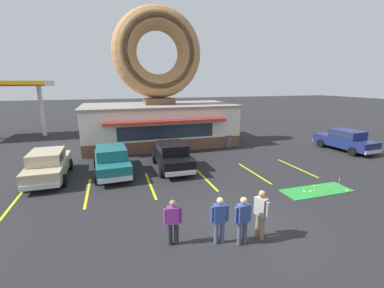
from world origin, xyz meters
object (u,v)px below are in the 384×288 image
car_champagne (48,164)px  pedestrian_leather_jacket_man (261,212)px  trash_bin (228,141)px  pedestrian_blue_sweater_man (220,218)px  pedestrian_hooded_kid (243,219)px  car_teal (112,159)px  car_black (172,155)px  car_navy (345,139)px  pedestrian_clipboard_woman (173,220)px  putting_flag_pin (340,178)px  golf_ball (303,190)px

car_champagne → pedestrian_leather_jacket_man: 11.37m
pedestrian_leather_jacket_man → trash_bin: size_ratio=1.76×
car_champagne → trash_bin: 12.83m
pedestrian_blue_sweater_man → pedestrian_leather_jacket_man: 1.42m
trash_bin → pedestrian_hooded_kid: bearing=-113.4°
car_teal → pedestrian_hooded_kid: (3.91, -8.17, 0.04)m
pedestrian_blue_sweater_man → pedestrian_leather_jacket_man: pedestrian_leather_jacket_man is taller
pedestrian_hooded_kid → car_champagne: bearing=130.9°
pedestrian_blue_sweater_man → pedestrian_hooded_kid: bearing=-22.1°
pedestrian_hooded_kid → car_black: bearing=93.0°
car_navy → trash_bin: bearing=155.7°
pedestrian_blue_sweater_man → pedestrian_leather_jacket_man: (1.41, -0.15, 0.07)m
car_champagne → pedestrian_blue_sweater_man: pedestrian_blue_sweater_man is taller
car_teal → pedestrian_hooded_kid: size_ratio=2.83×
car_black → pedestrian_clipboard_woman: bearing=-102.9°
trash_bin → car_teal: bearing=-157.7°
car_champagne → pedestrian_hooded_kid: pedestrian_hooded_kid is taller
car_champagne → car_black: size_ratio=1.00×
car_champagne → pedestrian_hooded_kid: 10.96m
car_teal → pedestrian_blue_sweater_man: (3.23, -7.90, 0.01)m
car_black → pedestrian_hooded_kid: 8.09m
car_teal → trash_bin: bearing=22.3°
putting_flag_pin → pedestrian_hooded_kid: pedestrian_hooded_kid is taller
pedestrian_clipboard_woman → putting_flag_pin: bearing=13.1°
putting_flag_pin → pedestrian_hooded_kid: (-6.99, -2.77, 0.47)m
car_black → putting_flag_pin: bearing=-35.6°
car_black → pedestrian_hooded_kid: pedestrian_hooded_kid is taller
putting_flag_pin → trash_bin: bearing=101.5°
putting_flag_pin → car_teal: car_teal is taller
pedestrian_blue_sweater_man → pedestrian_clipboard_woman: (-1.44, 0.38, -0.03)m
golf_ball → trash_bin: 9.01m
pedestrian_clipboard_woman → car_champagne: bearing=123.5°
car_teal → pedestrian_hooded_kid: bearing=-64.5°
putting_flag_pin → pedestrian_hooded_kid: bearing=-158.4°
car_navy → golf_ball: bearing=-147.5°
putting_flag_pin → pedestrian_blue_sweater_man: bearing=-162.0°
pedestrian_blue_sweater_man → trash_bin: pedestrian_blue_sweater_man is taller
golf_ball → car_navy: (8.38, 5.33, 0.82)m
putting_flag_pin → pedestrian_clipboard_woman: pedestrian_clipboard_woman is taller
putting_flag_pin → car_navy: bearing=41.0°
car_black → car_champagne: bearing=178.2°
putting_flag_pin → car_teal: bearing=153.6°
golf_ball → pedestrian_blue_sweater_man: (-5.56, -2.62, 0.83)m
pedestrian_clipboard_woman → car_navy: bearing=26.2°
car_black → pedestrian_leather_jacket_man: (1.15, -7.96, 0.08)m
car_black → pedestrian_hooded_kid: bearing=-87.0°
car_navy → pedestrian_clipboard_woman: 17.14m
putting_flag_pin → car_navy: car_navy is taller
golf_ball → trash_bin: size_ratio=0.04×
putting_flag_pin → pedestrian_blue_sweater_man: 8.08m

